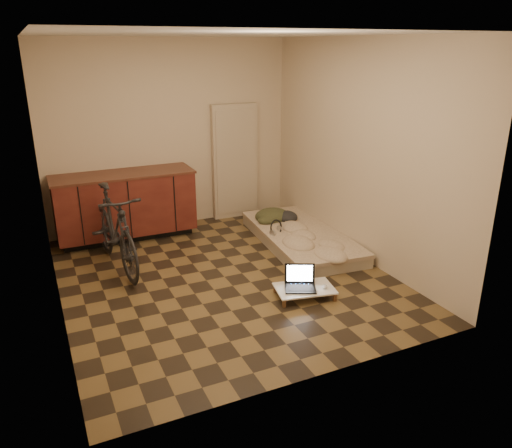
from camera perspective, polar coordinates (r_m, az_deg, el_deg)
name	(u,v)px	position (r m, az deg, el deg)	size (l,w,h in m)	color
room_shell	(222,166)	(5.31, -3.93, 6.68)	(3.50, 4.00, 2.60)	brown
cabinets	(125,205)	(6.93, -14.71, 2.09)	(1.84, 0.62, 0.91)	black
appliance_panel	(235,162)	(7.51, -2.44, 7.12)	(0.70, 0.10, 1.70)	beige
bicycle	(114,225)	(5.99, -15.87, -0.14)	(0.49, 1.66, 1.07)	black
futon	(301,237)	(6.66, 5.16, -1.50)	(1.17, 2.13, 0.18)	#B0A28D
clothing_pile	(276,212)	(7.04, 2.30, 1.42)	(0.52, 0.44, 0.21)	#353921
headphones	(276,227)	(6.52, 2.32, -0.34)	(0.24, 0.22, 0.16)	black
lap_desk	(305,289)	(5.30, 5.58, -7.39)	(0.67, 0.50, 0.10)	brown
laptop	(300,283)	(5.29, 5.06, -6.71)	(0.41, 0.40, 0.22)	black
mouse	(325,287)	(5.31, 7.85, -7.10)	(0.05, 0.09, 0.03)	silver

